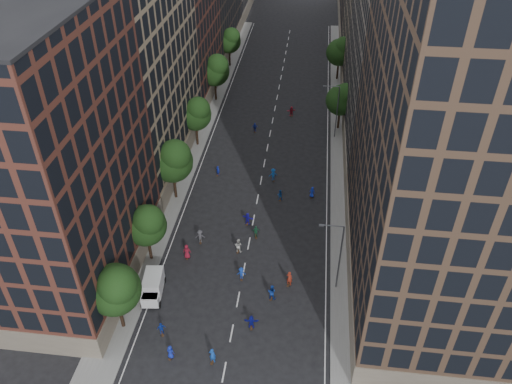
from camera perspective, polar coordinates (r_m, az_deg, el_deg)
ground at (r=79.29m, az=1.28°, el=4.90°), size 240.00×240.00×0.00m
sidewalk_left at (r=87.39m, az=-6.14°, el=8.01°), size 4.00×105.00×0.15m
sidewalk_right at (r=85.64m, az=9.87°, el=7.01°), size 4.00×105.00×0.15m
bldg_left_a at (r=53.01m, az=-22.87°, el=3.06°), size 14.00×22.00×30.00m
bldg_left_b at (r=71.43m, az=-14.88°, el=15.22°), size 14.00×26.00×34.00m
bldg_left_c at (r=92.95m, az=-9.78°, el=18.88°), size 14.00×20.00×28.00m
bldg_right_a at (r=49.98m, az=20.76°, el=5.60°), size 14.00×30.00×36.00m
bldg_right_b at (r=76.45m, az=16.68°, el=15.93°), size 14.00×28.00×33.00m
tree_left_0 at (r=50.50m, az=-15.78°, el=-10.55°), size 5.20×5.20×8.83m
tree_left_1 at (r=57.41m, az=-12.41°, el=-3.59°), size 4.80×4.80×8.21m
tree_left_2 at (r=66.01m, az=-9.48°, el=3.64°), size 5.60×5.60×9.45m
tree_left_3 at (r=77.93m, az=-6.86°, el=8.96°), size 5.00×5.00×8.58m
tree_left_4 at (r=91.88m, az=-4.67°, el=13.79°), size 5.40×5.40×9.08m
tree_left_5 at (r=106.68m, az=-3.01°, el=16.96°), size 4.80×4.80×8.33m
tree_right_a at (r=83.33m, az=9.84°, el=10.47°), size 5.00×5.00×8.39m
tree_right_b at (r=101.54m, az=9.66°, el=15.62°), size 5.20×5.20×8.83m
streetlamp_near at (r=53.78m, az=9.38°, el=-6.99°), size 2.64×0.22×9.06m
streetlamp_far at (r=80.93m, az=9.12°, el=9.35°), size 2.64×0.22×9.06m
cargo_van at (r=56.36m, az=-11.70°, el=-10.52°), size 2.53×4.57×2.33m
skater_0 at (r=51.18m, az=-9.75°, el=-17.60°), size 0.87×0.68×1.58m
skater_1 at (r=50.28m, az=-5.01°, el=-18.13°), size 0.77×0.60×1.88m
skater_2 at (r=55.06m, az=1.81°, el=-11.38°), size 1.07×0.92×1.91m
skater_3 at (r=57.15m, az=-1.68°, el=-9.30°), size 1.10×0.72×1.59m
skater_4 at (r=53.03m, az=-10.75°, el=-15.11°), size 0.99×0.72×1.57m
skater_5 at (r=52.63m, az=-0.53°, el=-14.66°), size 1.55×0.59×1.63m
skater_6 at (r=59.94m, az=-7.90°, el=-6.79°), size 0.98×0.68×1.92m
skater_7 at (r=56.48m, az=3.83°, el=-9.85°), size 0.83×0.69×1.94m
skater_8 at (r=60.20m, az=-2.05°, el=-6.15°), size 1.05×0.89×1.91m
skater_9 at (r=61.80m, az=-6.40°, el=-5.09°), size 1.25×0.82×1.81m
skater_10 at (r=62.18m, az=-0.00°, el=-4.57°), size 1.05×0.58×1.69m
skater_11 at (r=64.09m, az=-0.97°, el=-3.09°), size 1.63×0.94×1.67m
skater_12 at (r=68.99m, az=6.43°, el=-0.05°), size 0.90×0.71×1.61m
skater_13 at (r=73.10m, az=-4.38°, el=2.43°), size 0.65×0.53×1.54m
skater_14 at (r=68.21m, az=2.75°, el=-0.36°), size 0.79×0.64×1.53m
skater_15 at (r=71.77m, az=1.97°, el=1.98°), size 1.40×1.09×1.91m
skater_16 at (r=83.57m, az=-0.13°, el=7.37°), size 1.00×0.58×1.60m
skater_17 at (r=88.64m, az=4.07°, el=9.16°), size 1.68×1.11×1.74m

